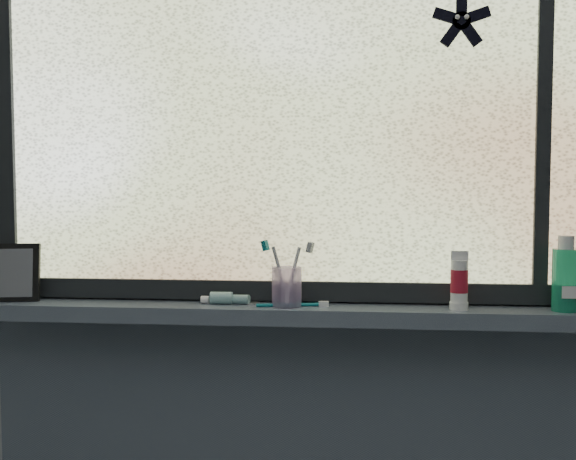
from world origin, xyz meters
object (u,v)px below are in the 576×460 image
at_px(vanity_mirror, 16,272).
at_px(toothbrush_cup, 287,287).
at_px(mouthwash_bottle, 565,274).
at_px(cream_tube, 459,278).

bearing_deg(vanity_mirror, toothbrush_cup, -11.68).
bearing_deg(toothbrush_cup, vanity_mirror, 179.26).
distance_m(toothbrush_cup, mouthwash_bottle, 0.67).
relative_size(vanity_mirror, mouthwash_bottle, 1.01).
bearing_deg(toothbrush_cup, cream_tube, -0.61).
relative_size(toothbrush_cup, mouthwash_bottle, 0.65).
distance_m(vanity_mirror, toothbrush_cup, 0.71).
bearing_deg(mouthwash_bottle, vanity_mirror, 179.57).
bearing_deg(toothbrush_cup, mouthwash_bottle, -0.10).
height_order(vanity_mirror, mouthwash_bottle, mouthwash_bottle).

